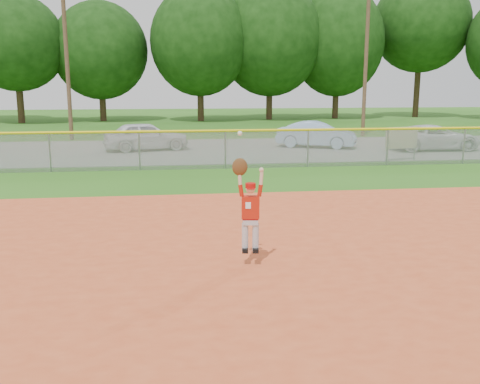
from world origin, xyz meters
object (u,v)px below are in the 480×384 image
object	(u,v)px
car_blue	(316,134)
car_white_a	(146,136)
sponsor_sign	(402,139)
car_white_b	(434,137)
ballplayer	(249,206)

from	to	relation	value
car_blue	car_white_a	bearing A→B (deg)	115.79
car_blue	sponsor_sign	world-z (taller)	sponsor_sign
car_blue	car_white_b	bearing A→B (deg)	-82.98
car_white_b	sponsor_sign	xyz separation A→B (m)	(-3.23, -3.38, 0.32)
car_white_b	ballplayer	distance (m)	19.73
sponsor_sign	car_white_b	bearing A→B (deg)	46.25
car_white_a	sponsor_sign	distance (m)	12.18
sponsor_sign	ballplayer	distance (m)	15.11
car_white_a	car_white_b	distance (m)	14.41
car_white_b	car_blue	bearing A→B (deg)	72.57
car_blue	ballplayer	distance (m)	18.74
sponsor_sign	ballplayer	xyz separation A→B (m)	(-8.44, -12.53, 0.17)
car_white_a	car_blue	size ratio (longest dim) A/B	1.02
car_white_a	ballplayer	size ratio (longest dim) A/B	1.87
car_white_b	ballplayer	world-z (taller)	ballplayer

